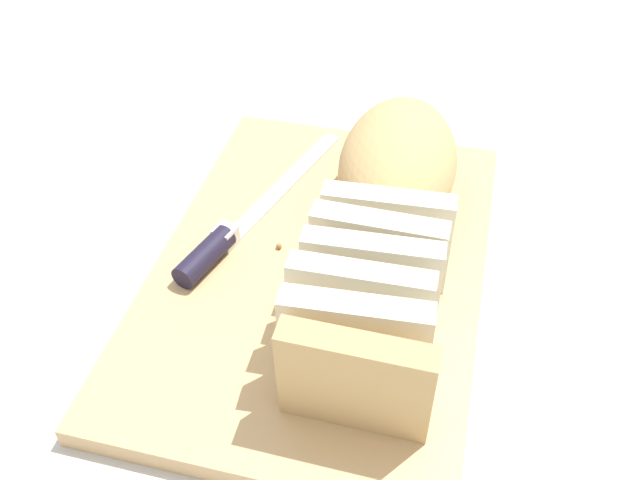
{
  "coord_description": "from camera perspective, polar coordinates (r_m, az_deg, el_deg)",
  "views": [
    {
      "loc": [
        0.45,
        0.13,
        0.48
      ],
      "look_at": [
        0.0,
        0.0,
        0.05
      ],
      "focal_mm": 39.55,
      "sensor_mm": 36.0,
      "label": 1
    }
  ],
  "objects": [
    {
      "name": "ground_plane",
      "position": [
        0.67,
        0.0,
        -3.14
      ],
      "size": [
        3.0,
        3.0,
        0.0
      ],
      "primitive_type": "plane",
      "color": "beige"
    },
    {
      "name": "cutting_board",
      "position": [
        0.66,
        0.0,
        -2.54
      ],
      "size": [
        0.45,
        0.32,
        0.02
      ],
      "primitive_type": "cube",
      "rotation": [
        0.0,
        0.0,
        0.04
      ],
      "color": "tan",
      "rests_on": "ground_plane"
    },
    {
      "name": "bread_loaf",
      "position": [
        0.64,
        5.46,
        2.3
      ],
      "size": [
        0.38,
        0.14,
        0.1
      ],
      "rotation": [
        0.0,
        0.0,
        0.07
      ],
      "color": "tan",
      "rests_on": "cutting_board"
    },
    {
      "name": "bread_knife",
      "position": [
        0.67,
        -7.68,
        0.18
      ],
      "size": [
        0.27,
        0.09,
        0.02
      ],
      "rotation": [
        0.0,
        0.0,
        2.9
      ],
      "color": "silver",
      "rests_on": "cutting_board"
    },
    {
      "name": "crumb_near_knife",
      "position": [
        0.68,
        1.03,
        0.62
      ],
      "size": [
        0.01,
        0.01,
        0.01
      ],
      "primitive_type": "sphere",
      "color": "#996633",
      "rests_on": "cutting_board"
    },
    {
      "name": "crumb_near_loaf",
      "position": [
        0.64,
        5.04,
        -3.32
      ],
      "size": [
        0.01,
        0.01,
        0.01
      ],
      "primitive_type": "sphere",
      "color": "#996633",
      "rests_on": "cutting_board"
    },
    {
      "name": "crumb_stray_left",
      "position": [
        0.61,
        0.81,
        -6.27
      ],
      "size": [
        0.0,
        0.0,
        0.0
      ],
      "primitive_type": "sphere",
      "color": "#996633",
      "rests_on": "cutting_board"
    },
    {
      "name": "crumb_stray_right",
      "position": [
        0.67,
        -3.35,
        -0.51
      ],
      "size": [
        0.01,
        0.01,
        0.01
      ],
      "primitive_type": "sphere",
      "color": "#996633",
      "rests_on": "cutting_board"
    }
  ]
}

